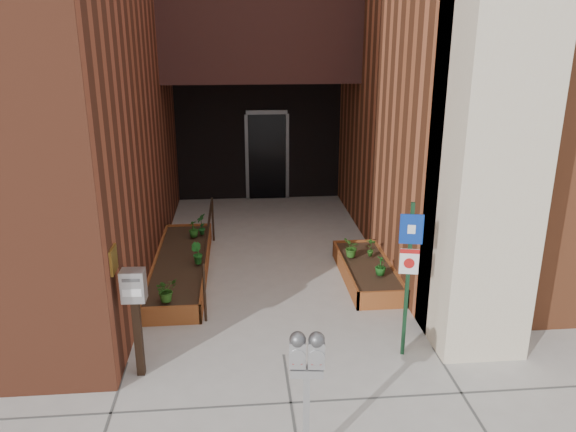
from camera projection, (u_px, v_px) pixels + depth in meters
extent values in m
plane|color=#9E9991|center=(284.00, 355.00, 7.31)|extent=(80.00, 80.00, 0.00)
cube|color=beige|center=(484.00, 183.00, 7.02)|extent=(1.10, 1.20, 4.40)
cube|color=black|center=(259.00, 31.00, 11.72)|extent=(4.20, 2.00, 2.00)
cube|color=black|center=(258.00, 138.00, 13.83)|extent=(4.00, 0.30, 3.00)
cube|color=black|center=(267.00, 157.00, 13.82)|extent=(0.90, 0.06, 2.10)
cube|color=#B79338|center=(113.00, 260.00, 6.47)|extent=(0.04, 0.30, 0.30)
cube|color=brown|center=(170.00, 316.00, 8.00)|extent=(0.90, 0.04, 0.30)
cube|color=brown|center=(189.00, 231.00, 11.36)|extent=(0.90, 0.04, 0.30)
cube|color=brown|center=(156.00, 267.00, 9.64)|extent=(0.04, 3.60, 0.30)
cube|color=brown|center=(206.00, 265.00, 9.72)|extent=(0.04, 3.60, 0.30)
cube|color=black|center=(181.00, 267.00, 9.69)|extent=(0.82, 3.52, 0.26)
cube|color=brown|center=(383.00, 300.00, 8.46)|extent=(0.80, 0.04, 0.30)
cube|color=brown|center=(354.00, 248.00, 10.50)|extent=(0.80, 0.04, 0.30)
cube|color=brown|center=(345.00, 272.00, 9.44)|extent=(0.04, 2.20, 0.30)
cube|color=brown|center=(389.00, 270.00, 9.51)|extent=(0.04, 2.20, 0.30)
cube|color=black|center=(367.00, 272.00, 9.48)|extent=(0.72, 2.12, 0.26)
cylinder|color=black|center=(205.00, 293.00, 8.02)|extent=(0.04, 0.04, 0.90)
cylinder|color=black|center=(213.00, 219.00, 11.14)|extent=(0.04, 0.04, 0.90)
cylinder|color=black|center=(208.00, 226.00, 9.44)|extent=(0.04, 3.30, 0.04)
cube|color=#9E9FA1|center=(306.00, 421.00, 5.31)|extent=(0.07, 0.07, 1.01)
cube|color=#9E9FA1|center=(307.00, 371.00, 5.14)|extent=(0.31, 0.16, 0.08)
cube|color=#9E9FA1|center=(298.00, 354.00, 5.08)|extent=(0.16, 0.12, 0.26)
sphere|color=#59595B|center=(298.00, 339.00, 5.03)|extent=(0.15, 0.15, 0.15)
cube|color=white|center=(297.00, 355.00, 5.03)|extent=(0.09, 0.02, 0.05)
cube|color=#B21414|center=(297.00, 363.00, 5.05)|extent=(0.09, 0.02, 0.03)
cube|color=#9E9FA1|center=(316.00, 354.00, 5.08)|extent=(0.16, 0.12, 0.26)
sphere|color=#59595B|center=(317.00, 340.00, 5.03)|extent=(0.15, 0.15, 0.15)
cube|color=white|center=(317.00, 356.00, 5.02)|extent=(0.09, 0.02, 0.05)
cube|color=#B21414|center=(316.00, 363.00, 5.05)|extent=(0.09, 0.02, 0.03)
cube|color=#12321C|center=(407.00, 281.00, 7.01)|extent=(0.06, 0.06, 2.07)
cube|color=navy|center=(411.00, 229.00, 6.76)|extent=(0.28, 0.08, 0.38)
cube|color=white|center=(412.00, 229.00, 6.76)|extent=(0.09, 0.03, 0.11)
cube|color=white|center=(409.00, 262.00, 6.90)|extent=(0.23, 0.07, 0.33)
cube|color=#B21414|center=(410.00, 251.00, 6.85)|extent=(0.23, 0.06, 0.06)
cylinder|color=#B21414|center=(409.00, 263.00, 6.89)|extent=(0.13, 0.04, 0.13)
cube|color=black|center=(138.00, 338.00, 6.75)|extent=(0.10, 0.10, 1.01)
cube|color=#ADACAF|center=(133.00, 285.00, 6.53)|extent=(0.28, 0.21, 0.39)
cube|color=#59595B|center=(131.00, 281.00, 6.40)|extent=(0.20, 0.02, 0.04)
cube|color=white|center=(132.00, 293.00, 6.44)|extent=(0.22, 0.02, 0.09)
imported|color=#295A19|center=(166.00, 290.00, 8.06)|extent=(0.44, 0.44, 0.35)
imported|color=#1B611D|center=(197.00, 253.00, 9.36)|extent=(0.28, 0.28, 0.36)
imported|color=#215D1A|center=(194.00, 228.00, 10.59)|extent=(0.26, 0.26, 0.32)
imported|color=#18551E|center=(201.00, 224.00, 10.70)|extent=(0.26, 0.26, 0.41)
imported|color=#164E16|center=(381.00, 266.00, 8.93)|extent=(0.18, 0.18, 0.32)
imported|color=#255919|center=(371.00, 247.00, 9.67)|extent=(0.24, 0.24, 0.33)
imported|color=#2B621C|center=(351.00, 248.00, 9.63)|extent=(0.37, 0.37, 0.33)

